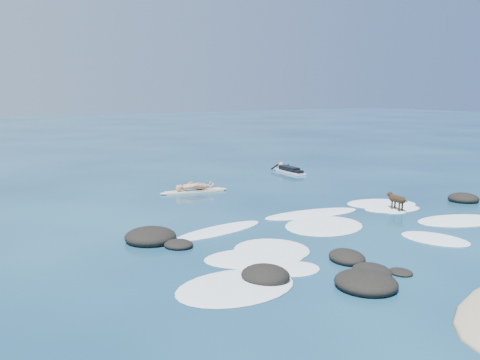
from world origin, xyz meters
TOP-DOWN VIEW (x-y plane):
  - ground at (0.00, 0.00)m, footprint 160.00×160.00m
  - reef_rocks at (-0.53, -2.09)m, footprint 15.18×7.40m
  - breaking_foam at (-1.62, -1.00)m, footprint 12.55×7.21m
  - standing_surfer_rig at (-2.48, 6.87)m, footprint 2.97×0.80m
  - paddling_surfer_rig at (4.11, 9.28)m, footprint 1.16×2.58m
  - dog at (2.17, 0.05)m, footprint 0.32×1.06m

SIDE VIEW (x-z plane):
  - ground at x=0.00m, z-range 0.00..0.00m
  - breaking_foam at x=-1.62m, z-range -0.05..0.07m
  - reef_rocks at x=-0.53m, z-range -0.16..0.37m
  - paddling_surfer_rig at x=4.11m, z-range -0.07..0.38m
  - dog at x=2.17m, z-range 0.11..0.78m
  - standing_surfer_rig at x=-2.48m, z-range -0.18..1.51m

